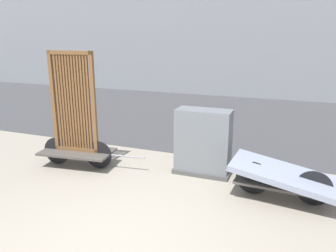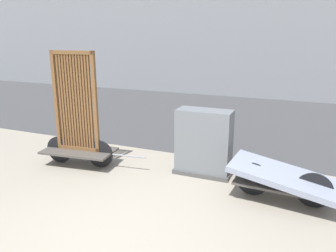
% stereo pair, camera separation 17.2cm
% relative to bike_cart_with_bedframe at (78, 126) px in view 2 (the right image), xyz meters
% --- Properties ---
extents(ground_plane, '(60.00, 60.00, 0.00)m').
position_rel_bike_cart_with_bedframe_xyz_m(ground_plane, '(1.93, -2.03, -0.81)').
color(ground_plane, gray).
extents(road_strip, '(56.00, 7.51, 0.01)m').
position_rel_bike_cart_with_bedframe_xyz_m(road_strip, '(1.93, 5.10, -0.80)').
color(road_strip, '#424244').
rests_on(road_strip, ground_plane).
extents(bike_cart_with_bedframe, '(2.14, 0.87, 2.25)m').
position_rel_bike_cart_with_bedframe_xyz_m(bike_cart_with_bedframe, '(0.00, 0.00, 0.00)').
color(bike_cart_with_bedframe, '#4C4742').
rests_on(bike_cart_with_bedframe, ground_plane).
extents(bike_cart_with_mattress, '(2.23, 0.97, 0.59)m').
position_rel_bike_cart_with_bedframe_xyz_m(bike_cart_with_mattress, '(3.86, -0.00, -0.43)').
color(bike_cart_with_mattress, '#4C4742').
rests_on(bike_cart_with_mattress, ground_plane).
extents(utility_cabinet, '(1.06, 0.51, 1.23)m').
position_rel_bike_cart_with_bedframe_xyz_m(utility_cabinet, '(2.41, 0.55, -0.23)').
color(utility_cabinet, '#4C4C4C').
rests_on(utility_cabinet, ground_plane).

